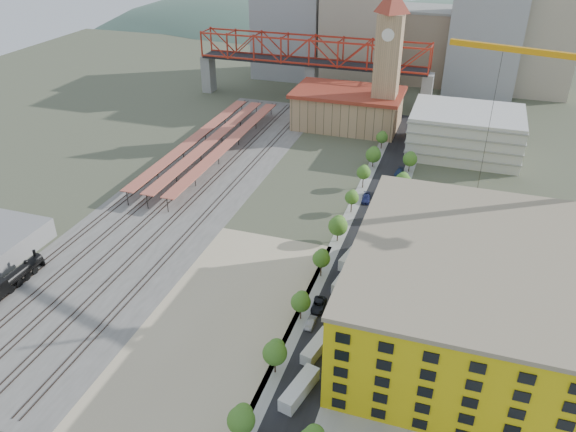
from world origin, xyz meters
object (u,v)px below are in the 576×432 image
(locomotive, at_px, (11,281))
(site_trailer_c, at_px, (344,280))
(construction_building, at_px, (477,296))
(site_trailer_a, at_px, (299,389))
(clock_tower, at_px, (389,49))
(site_trailer_d, at_px, (354,256))
(site_trailer_b, at_px, (317,347))

(locomotive, relative_size, site_trailer_c, 2.37)
(construction_building, distance_m, site_trailer_c, 28.59)
(locomotive, height_order, site_trailer_a, locomotive)
(clock_tower, distance_m, site_trailer_d, 86.98)
(site_trailer_c, bearing_deg, clock_tower, 103.99)
(site_trailer_d, bearing_deg, construction_building, -21.94)
(clock_tower, relative_size, site_trailer_a, 5.46)
(clock_tower, relative_size, locomotive, 2.51)
(site_trailer_d, bearing_deg, site_trailer_c, -77.56)
(locomotive, bearing_deg, site_trailer_d, 26.25)
(site_trailer_a, relative_size, site_trailer_d, 0.92)
(construction_building, height_order, site_trailer_c, construction_building)
(locomotive, bearing_deg, site_trailer_c, 19.50)
(site_trailer_a, distance_m, site_trailer_b, 10.75)
(locomotive, relative_size, site_trailer_a, 2.17)
(clock_tower, height_order, construction_building, clock_tower)
(locomotive, relative_size, site_trailer_d, 2.01)
(site_trailer_d, bearing_deg, locomotive, -141.31)
(clock_tower, height_order, locomotive, clock_tower)
(clock_tower, bearing_deg, site_trailer_b, -85.94)
(construction_building, relative_size, site_trailer_b, 5.82)
(clock_tower, xyz_separation_m, site_trailer_c, (8.00, -91.38, -27.50))
(clock_tower, bearing_deg, site_trailer_d, -84.44)
(locomotive, height_order, site_trailer_c, locomotive)
(locomotive, distance_m, site_trailer_d, 73.59)
(clock_tower, height_order, site_trailer_d, clock_tower)
(locomotive, xyz_separation_m, site_trailer_b, (66.00, 1.96, -0.74))
(locomotive, xyz_separation_m, site_trailer_c, (66.00, 23.37, -0.73))
(clock_tower, xyz_separation_m, site_trailer_d, (8.00, -82.20, -27.28))
(construction_building, relative_size, site_trailer_d, 4.90)
(site_trailer_c, bearing_deg, construction_building, -9.34)
(site_trailer_a, relative_size, site_trailer_c, 1.09)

